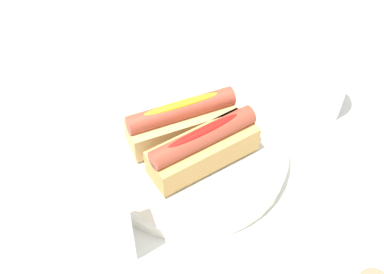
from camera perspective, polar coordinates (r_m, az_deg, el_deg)
ground_plane at (r=0.79m, az=-0.13°, el=-2.16°), size 2.40×2.40×0.00m
serving_bowl at (r=0.78m, az=0.00°, el=-1.61°), size 0.27×0.27×0.03m
hotdog_front at (r=0.76m, az=-0.99°, el=1.78°), size 0.16×0.07×0.06m
hotdog_back at (r=0.73m, az=1.03°, el=-1.06°), size 0.15×0.05×0.06m
water_glass at (r=0.85m, az=13.19°, el=4.73°), size 0.07×0.07×0.09m
napkin_box at (r=0.65m, az=-11.37°, el=-9.18°), size 0.12×0.06×0.15m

